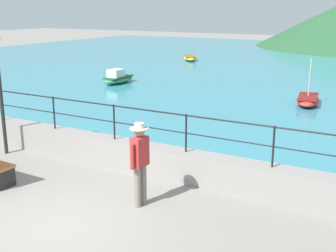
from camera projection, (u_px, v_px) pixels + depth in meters
ground_plane at (58, 226)px, 8.16m from camera, size 120.00×120.00×0.00m
promenade_wall at (149, 159)px, 10.75m from camera, size 20.00×0.56×0.70m
railing at (148, 120)px, 10.50m from camera, size 18.44×0.04×0.90m
lake_water at (325, 67)px, 29.82m from camera, size 64.00×44.32×0.06m
person_walking at (140, 160)px, 8.79m from camera, size 0.38×0.57×1.75m
boat_0 at (308, 100)px, 18.07m from camera, size 1.27×2.42×1.90m
boat_1 at (118, 78)px, 23.18m from camera, size 0.96×2.32×0.76m
boat_2 at (190, 58)px, 33.20m from camera, size 2.00×2.42×0.36m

